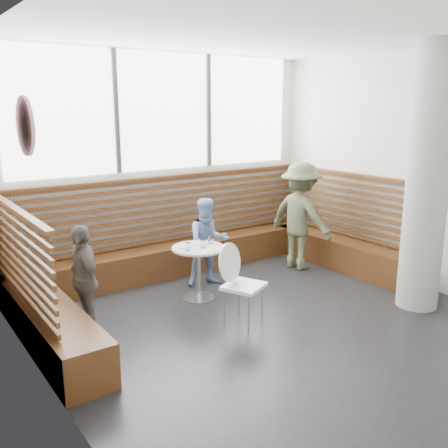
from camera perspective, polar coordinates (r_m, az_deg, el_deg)
room at (r=5.43m, az=6.09°, el=4.18°), size 5.00×5.00×3.20m
booth at (r=7.10m, az=-3.62°, el=-3.47°), size 5.00×2.50×1.44m
concrete_column at (r=6.45m, az=22.26°, el=4.70°), size 0.50×0.50×3.20m
wall_art at (r=4.55m, az=-21.78°, el=10.37°), size 0.03×0.50×0.50m
cafe_table at (r=6.44m, az=-2.94°, el=-4.34°), size 0.68×0.68×0.70m
cafe_chair at (r=5.74m, az=1.84°, el=-6.05°), size 0.45×0.44×0.94m
adult_man at (r=7.67m, az=8.73°, el=0.89°), size 0.77×1.14×1.64m
child_back at (r=6.93m, az=-1.83°, el=-2.07°), size 0.71×0.62×1.23m
child_left at (r=5.70m, az=-15.77°, el=-6.09°), size 0.31×0.73×1.23m
plate_near at (r=6.40m, az=-4.81°, el=-2.56°), size 0.20×0.20×0.01m
plate_far at (r=6.55m, az=-2.99°, el=-2.17°), size 0.20×0.20×0.01m
glass_left at (r=6.24m, az=-4.17°, el=-2.54°), size 0.06×0.06×0.10m
glass_mid at (r=6.34m, az=-2.39°, el=-2.27°), size 0.07×0.07×0.10m
glass_right at (r=6.54m, az=-1.57°, el=-1.77°), size 0.06×0.06×0.10m
menu_card at (r=6.25m, az=-1.65°, el=-2.95°), size 0.23×0.17×0.00m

